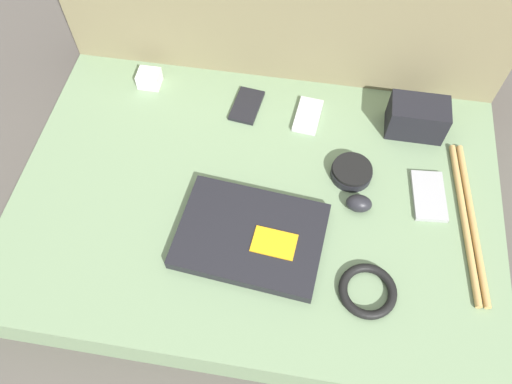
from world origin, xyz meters
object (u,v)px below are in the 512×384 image
Objects in this scene: speaker_puck at (352,172)px; phone_small at (247,106)px; computer_mouse at (359,203)px; camera_pouch at (417,118)px; phone_black at (308,116)px; charger_brick at (149,78)px; laptop at (251,236)px; phone_silver at (429,196)px.

speaker_puck reaches higher than phone_small.
computer_mouse is 0.27m from camera_pouch.
phone_black is 0.15m from phone_small.
phone_small is at bearing -7.99° from charger_brick.
laptop is 2.90× the size of phone_black.
computer_mouse is 0.27m from phone_black.
laptop is at bearing -161.22° from phone_silver.
computer_mouse is at bearing -76.26° from speaker_puck.
camera_pouch is at bearing 95.57° from phone_silver.
phone_black is (-0.29, 0.18, 0.00)m from phone_silver.
speaker_puck is (0.20, 0.20, 0.00)m from laptop.
computer_mouse is 0.62m from charger_brick.
phone_silver is at bearing -26.77° from phone_black.
phone_silver is 1.19× the size of phone_black.
camera_pouch is (0.12, 0.24, 0.03)m from computer_mouse.
camera_pouch is at bearing 51.58° from laptop.
speaker_puck is at bearing -131.28° from camera_pouch.
phone_black is at bearing 119.90° from computer_mouse.
camera_pouch is (-0.04, 0.19, 0.04)m from phone_silver.
laptop is at bearing -50.21° from charger_brick.
camera_pouch is at bearing 63.93° from computer_mouse.
phone_silver is at bearing -9.78° from speaker_puck.
speaker_puck is 0.81× the size of phone_small.
speaker_puck is at bearing -47.55° from phone_black.
camera_pouch reaches higher than phone_small.
phone_small is at bearing 179.20° from camera_pouch.
phone_small is 2.08× the size of charger_brick.
charger_brick reaches higher than laptop.
charger_brick reaches higher than phone_black.
speaker_puck is at bearing 165.16° from phone_silver.
laptop reaches higher than phone_silver.
camera_pouch is (0.14, 0.16, 0.03)m from speaker_puck.
charger_brick is at bearing 179.22° from phone_small.
laptop is 5.64× the size of computer_mouse.
computer_mouse is 0.16m from phone_silver.
phone_small is 0.26m from charger_brick.
phone_silver is at bearing 29.12° from laptop.
camera_pouch reaches higher than laptop.
charger_brick is at bearing 179.29° from phone_black.
charger_brick is (-0.67, 0.04, -0.02)m from camera_pouch.
camera_pouch is at bearing -3.60° from charger_brick.
charger_brick reaches higher than phone_silver.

